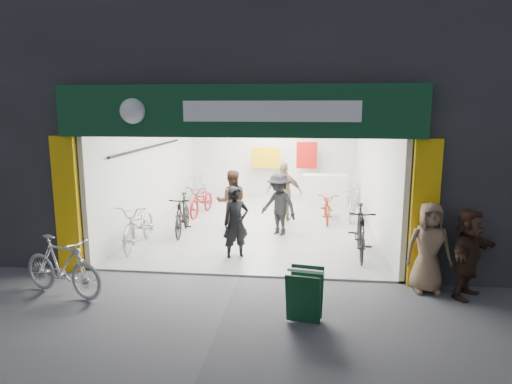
% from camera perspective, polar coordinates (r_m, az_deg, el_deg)
% --- Properties ---
extents(ground, '(60.00, 60.00, 0.00)m').
position_cam_1_polar(ground, '(8.66, -2.16, -10.54)').
color(ground, '#56565B').
rests_on(ground, ground).
extents(building, '(17.00, 10.27, 8.00)m').
position_cam_1_polar(building, '(13.03, 5.25, 15.81)').
color(building, '#232326').
rests_on(building, ground).
extents(bike_left_front, '(0.77, 1.99, 1.03)m').
position_cam_1_polar(bike_left_front, '(10.60, -14.39, -3.99)').
color(bike_left_front, '#A6A5AA').
rests_on(bike_left_front, ground).
extents(bike_left_midfront, '(0.62, 1.72, 1.02)m').
position_cam_1_polar(bike_left_midfront, '(11.36, -9.19, -2.85)').
color(bike_left_midfront, black).
rests_on(bike_left_midfront, ground).
extents(bike_left_midback, '(0.81, 1.79, 0.91)m').
position_cam_1_polar(bike_left_midback, '(13.32, -6.81, -1.03)').
color(bike_left_midback, maroon).
rests_on(bike_left_midback, ground).
extents(bike_left_back, '(0.60, 1.58, 0.93)m').
position_cam_1_polar(bike_left_back, '(15.27, -7.27, 0.49)').
color(bike_left_back, '#B0B0B5').
rests_on(bike_left_back, ground).
extents(bike_right_front, '(0.61, 1.85, 1.10)m').
position_cam_1_polar(bike_right_front, '(9.83, 12.93, -4.85)').
color(bike_right_front, black).
rests_on(bike_right_front, ground).
extents(bike_right_mid, '(0.57, 1.60, 0.84)m').
position_cam_1_polar(bike_right_mid, '(12.66, 8.92, -1.86)').
color(bike_right_mid, maroon).
rests_on(bike_right_mid, ground).
extents(bike_right_back, '(0.73, 1.64, 0.95)m').
position_cam_1_polar(bike_right_back, '(12.96, 11.97, -1.42)').
color(bike_right_back, '#B7B7BC').
rests_on(bike_right_back, ground).
extents(parked_bike, '(1.76, 1.01, 1.02)m').
position_cam_1_polar(parked_bike, '(8.35, -23.05, -8.51)').
color(parked_bike, '#AFAFB4').
rests_on(parked_bike, ground).
extents(customer_a, '(0.66, 0.59, 1.53)m').
position_cam_1_polar(customer_a, '(9.43, -2.54, -3.90)').
color(customer_a, black).
rests_on(customer_a, ground).
extents(customer_b, '(0.87, 0.74, 1.59)m').
position_cam_1_polar(customer_b, '(11.40, -3.06, -1.21)').
color(customer_b, '#39241A').
rests_on(customer_b, ground).
extents(customer_c, '(1.16, 1.05, 1.56)m').
position_cam_1_polar(customer_c, '(11.07, 2.85, -1.63)').
color(customer_c, black).
rests_on(customer_c, ground).
extents(customer_d, '(0.99, 0.45, 1.65)m').
position_cam_1_polar(customer_d, '(12.44, 3.53, -0.06)').
color(customer_d, olive).
rests_on(customer_d, ground).
extents(pedestrian_near, '(0.79, 0.54, 1.56)m').
position_cam_1_polar(pedestrian_near, '(8.30, 20.78, -6.52)').
color(pedestrian_near, '#7C6148').
rests_on(pedestrian_near, ground).
extents(pedestrian_far, '(1.22, 1.37, 1.51)m').
position_cam_1_polar(pedestrian_far, '(8.32, 24.99, -6.97)').
color(pedestrian_far, '#392419').
rests_on(pedestrian_far, ground).
extents(sandwich_board, '(0.57, 0.59, 0.77)m').
position_cam_1_polar(sandwich_board, '(6.88, 6.11, -12.55)').
color(sandwich_board, '#0D371C').
rests_on(sandwich_board, ground).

